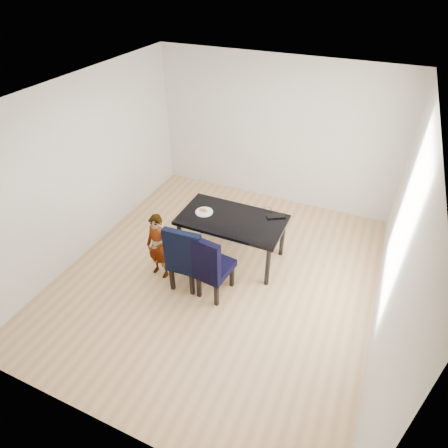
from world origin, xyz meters
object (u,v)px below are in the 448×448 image
at_px(dining_table, 232,238).
at_px(child, 158,247).
at_px(chair_left, 190,254).
at_px(laptop, 275,215).
at_px(plate, 204,212).
at_px(chair_right, 212,262).

bearing_deg(dining_table, child, -135.90).
bearing_deg(chair_left, dining_table, 64.69).
bearing_deg(laptop, chair_left, 21.90).
bearing_deg(laptop, plate, -10.30).
bearing_deg(child, laptop, 46.80).
bearing_deg(chair_right, plate, 129.23).
xyz_separation_m(plate, laptop, (1.03, 0.37, 0.00)).
distance_m(chair_left, plate, 0.80).
relative_size(chair_right, child, 1.00).
xyz_separation_m(dining_table, child, (-0.83, -0.81, 0.16)).
height_order(chair_left, plate, chair_left).
height_order(plate, laptop, laptop).
height_order(chair_right, plate, chair_right).
bearing_deg(chair_right, laptop, 71.61).
bearing_deg(dining_table, chair_right, -87.59).
distance_m(child, plate, 0.90).
height_order(chair_left, chair_right, chair_left).
bearing_deg(child, chair_left, 10.17).
xyz_separation_m(chair_left, plate, (-0.15, 0.76, 0.20)).
relative_size(dining_table, laptop, 5.49).
bearing_deg(plate, dining_table, 2.56).
xyz_separation_m(chair_left, laptop, (0.89, 1.13, 0.21)).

